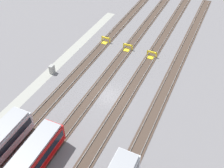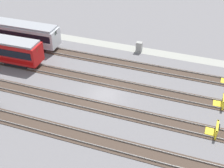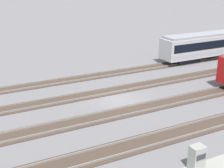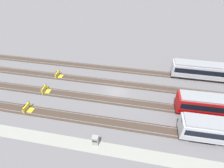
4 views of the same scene
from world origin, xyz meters
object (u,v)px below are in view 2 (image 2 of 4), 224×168
object	(u,v)px
bumper_stop_near_inner_track	(221,102)
electrical_cabinet	(139,47)
subway_car_front_row_right_inner	(5,31)
bumper_stop_middle_track	(214,130)

from	to	relation	value
bumper_stop_near_inner_track	electrical_cabinet	size ratio (longest dim) A/B	1.25
subway_car_front_row_right_inner	bumper_stop_middle_track	bearing A→B (deg)	162.50
bumper_stop_near_inner_track	electrical_cabinet	bearing A→B (deg)	-36.47
subway_car_front_row_right_inner	bumper_stop_middle_track	distance (m)	34.65
subway_car_front_row_right_inner	bumper_stop_near_inner_track	xyz separation A→B (m)	(-33.41, 5.22, -1.53)
subway_car_front_row_right_inner	bumper_stop_near_inner_track	world-z (taller)	subway_car_front_row_right_inner
subway_car_front_row_right_inner	bumper_stop_middle_track	xyz separation A→B (m)	(-33.01, 10.41, -1.53)
subway_car_front_row_right_inner	bumper_stop_near_inner_track	size ratio (longest dim) A/B	8.99
bumper_stop_near_inner_track	bumper_stop_middle_track	bearing A→B (deg)	85.67
subway_car_front_row_right_inner	bumper_stop_middle_track	size ratio (longest dim) A/B	9.01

